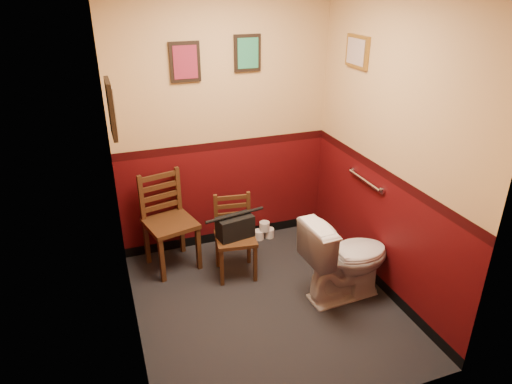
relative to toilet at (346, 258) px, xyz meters
The scene contains 16 objects.
floor 0.83m from the toilet, behind, with size 2.20×2.40×0.00m, color black.
wall_back 1.77m from the toilet, 118.94° to the left, with size 2.20×2.70×0.00m, color #45080A.
wall_front 1.62m from the toilet, 123.26° to the right, with size 2.20×2.70×0.00m, color #45080A.
wall_left 2.06m from the toilet, behind, with size 2.40×2.70×0.00m, color #45080A.
wall_right 1.03m from the toilet, 15.06° to the left, with size 2.40×2.70×0.00m, color #45080A.
grab_bar 0.75m from the toilet, 45.23° to the left, with size 0.05×0.56×0.06m.
framed_print_back_a 2.28m from the toilet, 129.85° to the left, with size 0.28×0.04×0.36m.
framed_print_back_b 2.11m from the toilet, 110.14° to the left, with size 0.26×0.04×0.34m.
framed_print_left 2.32m from the toilet, behind, with size 0.04×0.30×0.38m.
framed_print_right 1.84m from the toilet, 62.89° to the left, with size 0.04×0.34×0.28m.
toilet is the anchor object (origin of this frame).
toilet_brush 0.38m from the toilet, ahead, with size 0.12×0.12×0.41m.
chair_left 1.73m from the toilet, 143.03° to the left, with size 0.54×0.54×0.96m.
chair_right 1.07m from the toilet, 139.84° to the left, with size 0.42×0.42×0.79m.
handbag 1.06m from the toilet, 141.50° to the left, with size 0.36×0.22×0.25m.
tp_stack 1.27m from the toilet, 105.04° to the left, with size 0.23×0.12×0.20m.
Camera 1 is at (-1.18, -3.03, 2.63)m, focal length 32.00 mm.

